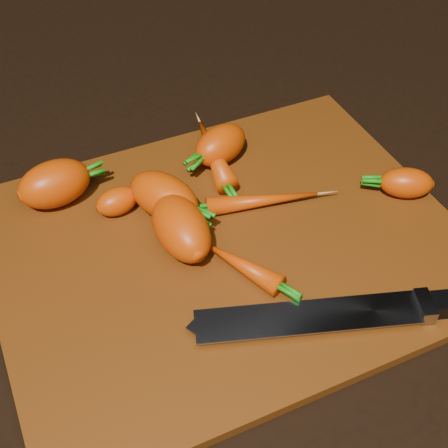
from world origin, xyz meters
name	(u,v)px	position (x,y,z in m)	size (l,w,h in m)	color
ground	(228,252)	(0.00, 0.00, -0.01)	(2.00, 2.00, 0.01)	black
cutting_board	(228,245)	(0.00, 0.00, 0.01)	(0.50, 0.40, 0.01)	#632D0A
carrot_0	(54,184)	(-0.15, 0.14, 0.04)	(0.08, 0.05, 0.05)	#D93D00
carrot_1	(164,196)	(-0.05, 0.07, 0.04)	(0.09, 0.05, 0.05)	#D93D00
carrot_2	(181,228)	(-0.05, 0.01, 0.04)	(0.09, 0.06, 0.06)	#D93D00
carrot_3	(220,145)	(0.05, 0.13, 0.04)	(0.07, 0.05, 0.05)	#D93D00
carrot_4	(117,201)	(-0.09, 0.09, 0.03)	(0.05, 0.03, 0.03)	#D93D00
carrot_5	(406,183)	(0.22, -0.02, 0.03)	(0.06, 0.04, 0.04)	#D93D00
carrot_6	(213,153)	(0.04, 0.13, 0.03)	(0.13, 0.03, 0.03)	#D93D00
carrot_7	(263,200)	(0.06, 0.03, 0.02)	(0.13, 0.02, 0.02)	#D93D00
carrot_8	(242,265)	(-0.01, -0.05, 0.02)	(0.09, 0.02, 0.02)	#D93D00
knife	(330,315)	(0.05, -0.14, 0.02)	(0.35, 0.14, 0.02)	gray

